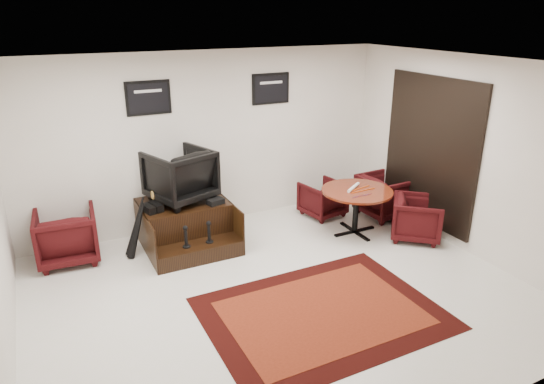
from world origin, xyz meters
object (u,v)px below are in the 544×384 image
(table_chair_back, at_px, (323,197))
(shine_chair, at_px, (180,173))
(shine_podium, at_px, (186,225))
(table_chair_window, at_px, (385,194))
(armchair_side, at_px, (67,234))
(meeting_table, at_px, (357,195))
(table_chair_corner, at_px, (417,216))

(table_chair_back, bearing_deg, shine_chair, -13.10)
(shine_podium, xyz_separation_m, table_chair_window, (3.40, -0.47, 0.10))
(armchair_side, height_order, table_chair_window, armchair_side)
(shine_podium, height_order, meeting_table, meeting_table)
(table_chair_back, bearing_deg, armchair_side, -13.33)
(meeting_table, distance_m, table_chair_window, 0.96)
(meeting_table, height_order, table_chair_window, table_chair_window)
(shine_chair, xyz_separation_m, table_chair_window, (3.40, -0.61, -0.69))
(shine_podium, relative_size, table_chair_back, 1.98)
(meeting_table, height_order, table_chair_corner, table_chair_corner)
(armchair_side, height_order, table_chair_back, armchair_side)
(shine_chair, relative_size, table_chair_back, 1.30)
(armchair_side, bearing_deg, shine_chair, -179.18)
(shine_chair, distance_m, table_chair_corner, 3.68)
(shine_podium, relative_size, table_chair_corner, 1.80)
(table_chair_back, bearing_deg, shine_podium, -9.87)
(shine_chair, bearing_deg, shine_podium, 71.15)
(table_chair_window, distance_m, table_chair_corner, 0.95)
(table_chair_corner, bearing_deg, shine_podium, 107.03)
(meeting_table, bearing_deg, shine_chair, 159.30)
(table_chair_corner, bearing_deg, table_chair_window, 31.90)
(armchair_side, bearing_deg, shine_podium, 176.09)
(armchair_side, xyz_separation_m, meeting_table, (4.18, -1.06, 0.22))
(meeting_table, height_order, table_chair_back, meeting_table)
(armchair_side, bearing_deg, table_chair_window, 176.28)
(table_chair_back, distance_m, table_chair_corner, 1.64)
(table_chair_window, xyz_separation_m, table_chair_corner, (-0.14, -0.93, -0.04))
(meeting_table, distance_m, table_chair_back, 0.89)
(shine_chair, distance_m, meeting_table, 2.75)
(meeting_table, bearing_deg, armchair_side, 165.82)
(table_chair_corner, bearing_deg, shine_chair, 105.02)
(meeting_table, xyz_separation_m, table_chair_window, (0.87, 0.35, -0.24))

